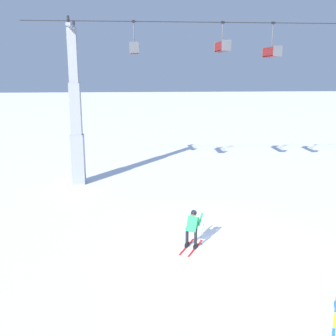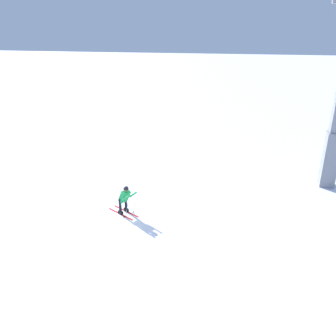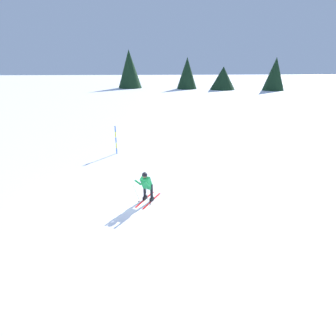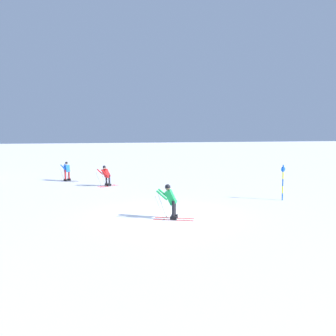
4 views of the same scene
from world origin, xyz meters
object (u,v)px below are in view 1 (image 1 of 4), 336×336
skier_carving_main (193,226)px  chairlift_seat_middle (270,52)px  lift_tower_near (76,119)px  trail_marker_pole (334,332)px  chairlift_seat_nearest (133,48)px  chairlift_seat_second (221,47)px

skier_carving_main → chairlift_seat_middle: 14.32m
lift_tower_near → trail_marker_pole: size_ratio=5.08×
skier_carving_main → chairlift_seat_nearest: size_ratio=0.87×
lift_tower_near → chairlift_seat_second: 10.22m
lift_tower_near → trail_marker_pole: lift_tower_near is taller
chairlift_seat_second → chairlift_seat_nearest: bearing=180.0°
chairlift_seat_nearest → chairlift_seat_second: size_ratio=0.84×
skier_carving_main → trail_marker_pole: (2.32, -7.55, 0.19)m
chairlift_seat_second → trail_marker_pole: (-0.89, -17.92, -7.60)m
chairlift_seat_second → chairlift_seat_middle: 3.23m
chairlift_seat_nearest → skier_carving_main: bearing=-77.4°
chairlift_seat_second → trail_marker_pole: chairlift_seat_second is taller
lift_tower_near → chairlift_seat_second: size_ratio=4.22×
lift_tower_near → chairlift_seat_nearest: bearing=0.0°
chairlift_seat_nearest → chairlift_seat_second: (5.52, -0.00, 0.11)m
lift_tower_near → trail_marker_pole: 20.01m
chairlift_seat_middle → chairlift_seat_second: bearing=180.0°
lift_tower_near → chairlift_seat_nearest: (3.69, 0.00, 4.32)m
skier_carving_main → chairlift_seat_middle: bearing=58.2°
chairlift_seat_nearest → chairlift_seat_second: same height
skier_carving_main → chairlift_seat_nearest: chairlift_seat_nearest is taller
chairlift_seat_middle → skier_carving_main: bearing=-121.8°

